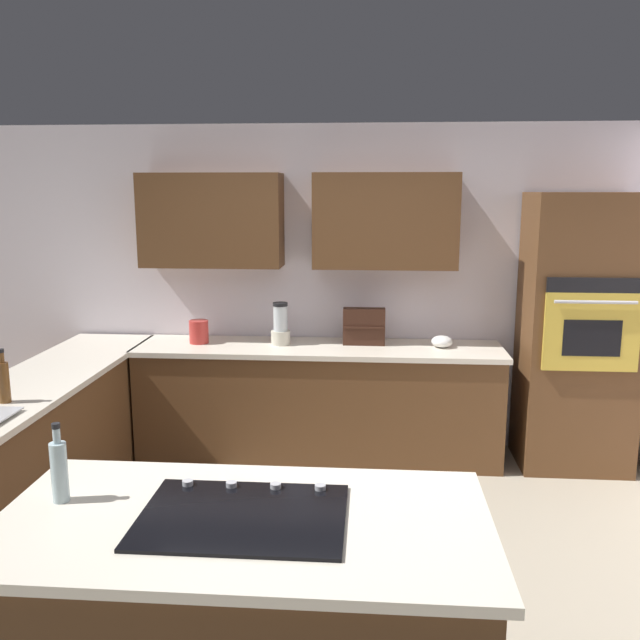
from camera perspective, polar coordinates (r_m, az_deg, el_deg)
name	(u,v)px	position (r m, az deg, el deg)	size (l,w,h in m)	color
ground_plane	(312,577)	(3.95, -0.70, -20.97)	(14.00, 14.00, 0.00)	#9E937F
wall_back	(325,271)	(5.43, 0.45, 4.14)	(6.00, 0.44, 2.60)	silver
lower_cabinets_back	(319,404)	(5.34, -0.13, -7.14)	(2.80, 0.60, 0.86)	brown
countertop_back	(318,349)	(5.22, -0.13, -2.44)	(2.84, 0.64, 0.04)	silver
lower_cabinets_side	(35,455)	(4.73, -22.98, -10.48)	(0.60, 2.90, 0.86)	brown
countertop_side	(30,387)	(4.59, -23.40, -5.24)	(0.64, 2.94, 0.04)	silver
island_base	(245,631)	(2.85, -6.34, -24.74)	(1.76, 0.88, 0.86)	brown
island_top	(243,523)	(2.61, -6.56, -16.71)	(1.84, 0.96, 0.04)	silver
wall_oven	(578,333)	(5.39, 21.01, -1.02)	(0.80, 0.66, 2.07)	brown
cooktop	(243,515)	(2.61, -6.54, -16.11)	(0.76, 0.56, 0.03)	black
blender	(281,327)	(5.25, -3.37, -0.56)	(0.15, 0.15, 0.33)	beige
mixing_bowl	(442,342)	(5.25, 10.30, -1.81)	(0.16, 0.16, 0.09)	white
spice_rack	(364,326)	(5.24, 3.75, -0.55)	(0.33, 0.11, 0.29)	#381E14
kettle	(199,332)	(5.38, -10.23, -0.99)	(0.15, 0.15, 0.18)	red
dish_soap_bottle	(4,381)	(4.22, -25.24, -4.68)	(0.07, 0.07, 0.31)	brown
oil_bottle	(59,470)	(2.84, -21.24, -11.74)	(0.06, 0.06, 0.32)	silver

